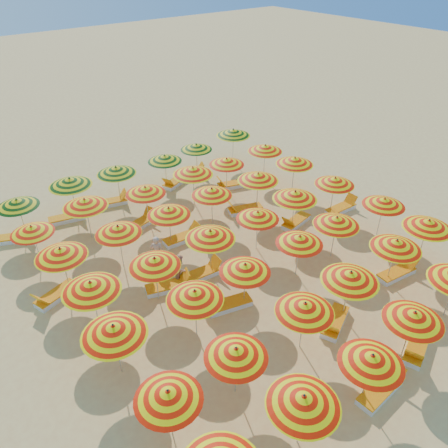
{
  "coord_description": "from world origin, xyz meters",
  "views": [
    {
      "loc": [
        -9.45,
        -11.39,
        11.55
      ],
      "look_at": [
        0.0,
        0.5,
        1.6
      ],
      "focal_mm": 35.0,
      "sensor_mm": 36.0,
      "label": 1
    }
  ],
  "objects_px": {
    "umbrella_17": "(384,202)",
    "umbrella_33": "(193,171)",
    "umbrella_13": "(195,295)",
    "umbrella_14": "(245,268)",
    "umbrella_40": "(196,147)",
    "beachgoer_a": "(157,252)",
    "lounger_3": "(335,322)",
    "umbrella_8": "(305,307)",
    "umbrella_19": "(155,262)",
    "lounger_1": "(381,390)",
    "umbrella_27": "(212,192)",
    "umbrella_36": "(17,203)",
    "umbrella_39": "(165,158)",
    "umbrella_2": "(372,360)",
    "umbrella_6": "(168,395)",
    "umbrella_25": "(118,230)",
    "umbrella_24": "(61,252)",
    "lounger_13": "(140,223)",
    "umbrella_16": "(337,221)",
    "umbrella_11": "(428,224)",
    "lounger_2": "(416,348)",
    "lounger_19": "(190,173)",
    "umbrella_32": "(145,190)",
    "umbrella_20": "(210,235)",
    "lounger_17": "(111,202)",
    "umbrella_12": "(114,330)",
    "umbrella_35": "(265,148)",
    "umbrella_28": "(258,177)",
    "lounger_12": "(244,209)",
    "lounger_6": "(169,286)",
    "umbrella_22": "(295,195)",
    "umbrella_41": "(233,132)",
    "umbrella_26": "(169,211)",
    "umbrella_21": "(258,215)",
    "lounger_9": "(341,208)",
    "lounger_11": "(183,238)",
    "umbrella_30": "(32,230)",
    "lounger_8": "(296,222)",
    "lounger_18": "(175,182)",
    "lounger_7": "(201,274)",
    "umbrella_29": "(295,161)",
    "umbrella_10": "(396,244)",
    "lounger_14": "(232,184)",
    "lounger_5": "(228,304)",
    "lounger_10": "(56,295)",
    "umbrella_1": "(304,401)",
    "umbrella_37": "(70,182)",
    "lounger_16": "(68,218)",
    "umbrella_23": "(335,181)",
    "beachgoer_b": "(180,268)"
  },
  "relations": [
    {
      "from": "umbrella_26",
      "to": "lounger_11",
      "type": "height_order",
      "value": "umbrella_26"
    },
    {
      "from": "umbrella_12",
      "to": "umbrella_35",
      "type": "height_order",
      "value": "umbrella_12"
    },
    {
      "from": "lounger_6",
      "to": "lounger_13",
      "type": "relative_size",
      "value": 1.0
    },
    {
      "from": "umbrella_24",
      "to": "lounger_13",
      "type": "xyz_separation_m",
      "value": [
        4.42,
        2.27,
        -1.67
      ]
    },
    {
      "from": "umbrella_37",
      "to": "lounger_19",
      "type": "distance_m",
      "value": 7.12
    },
    {
      "from": "umbrella_22",
      "to": "umbrella_30",
      "type": "xyz_separation_m",
      "value": [
        -10.12,
        4.99,
        -0.26
      ]
    },
    {
      "from": "umbrella_26",
      "to": "umbrella_6",
      "type": "bearing_deg",
      "value": -122.52
    },
    {
      "from": "umbrella_6",
      "to": "lounger_5",
      "type": "relative_size",
      "value": 1.12
    },
    {
      "from": "umbrella_41",
      "to": "lounger_1",
      "type": "relative_size",
      "value": 1.44
    },
    {
      "from": "umbrella_27",
      "to": "lounger_9",
      "type": "bearing_deg",
      "value": -27.65
    },
    {
      "from": "umbrella_13",
      "to": "umbrella_24",
      "type": "distance_m",
      "value": 5.58
    },
    {
      "from": "lounger_1",
      "to": "lounger_11",
      "type": "height_order",
      "value": "same"
    },
    {
      "from": "lounger_16",
      "to": "beachgoer_a",
      "type": "distance_m",
      "value": 6.12
    },
    {
      "from": "lounger_3",
      "to": "beachgoer_a",
      "type": "distance_m",
      "value": 7.47
    },
    {
      "from": "umbrella_13",
      "to": "umbrella_14",
      "type": "distance_m",
      "value": 2.26
    },
    {
      "from": "umbrella_6",
      "to": "umbrella_25",
      "type": "relative_size",
      "value": 0.82
    },
    {
      "from": "lounger_8",
      "to": "lounger_18",
      "type": "relative_size",
      "value": 0.99
    },
    {
      "from": "umbrella_2",
      "to": "umbrella_6",
      "type": "xyz_separation_m",
      "value": [
        -5.04,
        2.59,
        -0.03
      ]
    },
    {
      "from": "umbrella_29",
      "to": "umbrella_27",
      "type": "bearing_deg",
      "value": 178.46
    },
    {
      "from": "umbrella_10",
      "to": "lounger_2",
      "type": "height_order",
      "value": "umbrella_10"
    },
    {
      "from": "umbrella_28",
      "to": "lounger_12",
      "type": "distance_m",
      "value": 1.85
    },
    {
      "from": "umbrella_2",
      "to": "lounger_1",
      "type": "xyz_separation_m",
      "value": [
        0.6,
        -0.24,
        -1.6
      ]
    },
    {
      "from": "umbrella_30",
      "to": "lounger_7",
      "type": "xyz_separation_m",
      "value": [
        4.78,
        -5.09,
        -1.48
      ]
    },
    {
      "from": "umbrella_36",
      "to": "umbrella_39",
      "type": "relative_size",
      "value": 1.22
    },
    {
      "from": "umbrella_13",
      "to": "lounger_19",
      "type": "xyz_separation_m",
      "value": [
        6.74,
        10.14,
        -1.65
      ]
    },
    {
      "from": "lounger_1",
      "to": "umbrella_27",
      "type": "bearing_deg",
      "value": 78.6
    },
    {
      "from": "lounger_19",
      "to": "umbrella_32",
      "type": "bearing_deg",
      "value": -124.51
    },
    {
      "from": "umbrella_24",
      "to": "lounger_2",
      "type": "xyz_separation_m",
      "value": [
        7.85,
        -10.14,
        -1.67
      ]
    },
    {
      "from": "umbrella_17",
      "to": "umbrella_33",
      "type": "distance_m",
      "value": 9.12
    },
    {
      "from": "lounger_3",
      "to": "lounger_9",
      "type": "distance_m",
      "value": 8.09
    },
    {
      "from": "umbrella_2",
      "to": "umbrella_14",
      "type": "distance_m",
      "value": 5.26
    },
    {
      "from": "umbrella_8",
      "to": "umbrella_19",
      "type": "height_order",
      "value": "umbrella_8"
    },
    {
      "from": "umbrella_20",
      "to": "lounger_17",
      "type": "bearing_deg",
      "value": 95.75
    },
    {
      "from": "umbrella_22",
      "to": "lounger_19",
      "type": "xyz_separation_m",
      "value": [
        -0.53,
        7.67,
        -1.74
      ]
    },
    {
      "from": "umbrella_8",
      "to": "umbrella_33",
      "type": "bearing_deg",
      "value": 74.91
    },
    {
      "from": "umbrella_8",
      "to": "lounger_1",
      "type": "xyz_separation_m",
      "value": [
        0.58,
        -2.78,
        -1.65
      ]
    },
    {
      "from": "umbrella_25",
      "to": "lounger_14",
      "type": "distance_m",
      "value": 8.5
    },
    {
      "from": "lounger_2",
      "to": "lounger_12",
      "type": "relative_size",
      "value": 1.0
    },
    {
      "from": "umbrella_30",
      "to": "lounger_3",
      "type": "height_order",
      "value": "umbrella_30"
    },
    {
      "from": "umbrella_40",
      "to": "beachgoer_a",
      "type": "xyz_separation_m",
      "value": [
        -6.37,
        -6.13,
        -0.89
      ]
    },
    {
      "from": "umbrella_23",
      "to": "lounger_10",
      "type": "xyz_separation_m",
      "value": [
        -13.08,
        2.44,
        -1.64
      ]
    },
    {
      "from": "umbrella_36",
      "to": "umbrella_21",
      "type": "bearing_deg",
      "value": -43.98
    },
    {
      "from": "umbrella_16",
      "to": "umbrella_11",
      "type": "bearing_deg",
      "value": -43.7
    },
    {
      "from": "umbrella_23",
      "to": "beachgoer_b",
      "type": "relative_size",
      "value": 1.61
    },
    {
      "from": "umbrella_2",
      "to": "umbrella_20",
      "type": "relative_size",
      "value": 0.89
    },
    {
      "from": "lounger_5",
      "to": "umbrella_13",
      "type": "bearing_deg",
      "value": 26.14
    },
    {
      "from": "umbrella_36",
      "to": "lounger_9",
      "type": "xyz_separation_m",
      "value": [
        13.18,
        -7.72,
        -1.58
      ]
    },
    {
      "from": "lounger_10",
      "to": "umbrella_1",
      "type": "bearing_deg",
      "value": 89.43
    },
    {
      "from": "umbrella_2",
      "to": "umbrella_41",
      "type": "xyz_separation_m",
      "value": [
        7.55,
        15.23,
        0.15
      ]
    },
    {
      "from": "umbrella_26",
      "to": "lounger_2",
      "type": "height_order",
      "value": "umbrella_26"
    }
  ]
}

